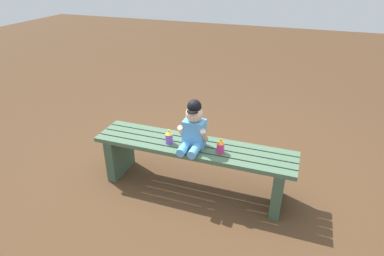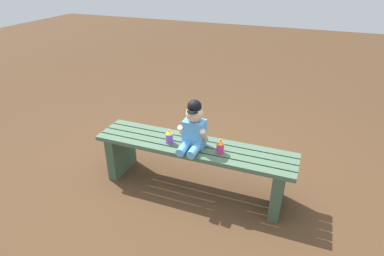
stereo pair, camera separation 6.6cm
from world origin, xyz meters
name	(u,v)px [view 2 (the right image)]	position (x,y,z in m)	size (l,w,h in m)	color
ground_plane	(193,187)	(0.00, 0.00, 0.00)	(16.00, 16.00, 0.00)	#4C331E
park_bench	(193,159)	(0.00, 0.00, 0.30)	(1.67, 0.36, 0.43)	#47664C
child_figure	(194,128)	(0.01, -0.03, 0.61)	(0.23, 0.27, 0.40)	#59A5E5
sippy_cup_left	(169,137)	(-0.20, -0.04, 0.49)	(0.06, 0.06, 0.12)	#8C4CCC
sippy_cup_right	(220,147)	(0.24, -0.04, 0.49)	(0.06, 0.06, 0.12)	#E5337F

